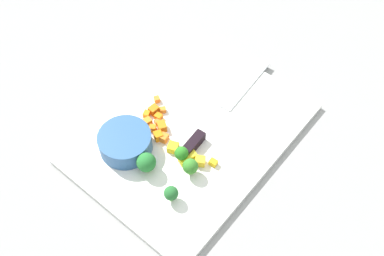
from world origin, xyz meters
name	(u,v)px	position (x,y,z in m)	size (l,w,h in m)	color
ground_plane	(192,135)	(0.00, 0.00, 0.00)	(4.00, 4.00, 0.00)	gray
cutting_board	(192,133)	(0.00, 0.00, 0.01)	(0.43, 0.31, 0.01)	white
prep_bowl	(125,142)	(-0.11, 0.07, 0.03)	(0.10, 0.10, 0.04)	#2D588A
chef_knife	(213,122)	(0.04, -0.02, 0.02)	(0.30, 0.04, 0.02)	silver
carrot_dice_0	(158,117)	(-0.02, 0.07, 0.02)	(0.01, 0.01, 0.01)	orange
carrot_dice_1	(154,110)	(-0.01, 0.09, 0.02)	(0.01, 0.02, 0.01)	orange
carrot_dice_2	(147,114)	(-0.03, 0.09, 0.02)	(0.01, 0.01, 0.01)	orange
carrot_dice_3	(164,138)	(-0.05, 0.03, 0.02)	(0.02, 0.01, 0.01)	orange
carrot_dice_4	(162,126)	(-0.03, 0.05, 0.02)	(0.02, 0.02, 0.02)	orange
carrot_dice_5	(158,122)	(-0.03, 0.06, 0.02)	(0.01, 0.01, 0.01)	orange
carrot_dice_6	(147,122)	(-0.04, 0.08, 0.02)	(0.01, 0.02, 0.01)	orange
carrot_dice_7	(157,99)	(0.01, 0.10, 0.02)	(0.01, 0.01, 0.01)	orange
carrot_dice_8	(158,136)	(-0.05, 0.04, 0.02)	(0.02, 0.01, 0.02)	orange
carrot_dice_9	(163,110)	(0.00, 0.07, 0.02)	(0.01, 0.01, 0.01)	orange
carrot_dice_10	(153,128)	(-0.05, 0.06, 0.02)	(0.01, 0.01, 0.01)	orange
pepper_dice_0	(200,161)	(-0.05, -0.06, 0.02)	(0.02, 0.02, 0.02)	yellow
pepper_dice_1	(191,156)	(-0.05, -0.04, 0.02)	(0.02, 0.02, 0.01)	yellow
pepper_dice_2	(172,147)	(-0.05, 0.00, 0.02)	(0.02, 0.02, 0.01)	yellow
pepper_dice_3	(184,160)	(-0.06, -0.03, 0.02)	(0.02, 0.01, 0.01)	yellow
pepper_dice_4	(213,163)	(-0.03, -0.08, 0.02)	(0.01, 0.01, 0.01)	yellow
broccoli_floret_0	(181,154)	(-0.06, -0.03, 0.03)	(0.03, 0.03, 0.03)	#8EBD6A
broccoli_floret_1	(171,193)	(-0.13, -0.06, 0.03)	(0.02, 0.02, 0.03)	#8BB366
broccoli_floret_2	(146,163)	(-0.11, 0.01, 0.04)	(0.03, 0.03, 0.04)	#92AD63
broccoli_floret_3	(190,167)	(-0.07, -0.06, 0.03)	(0.03, 0.03, 0.04)	#89BD66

